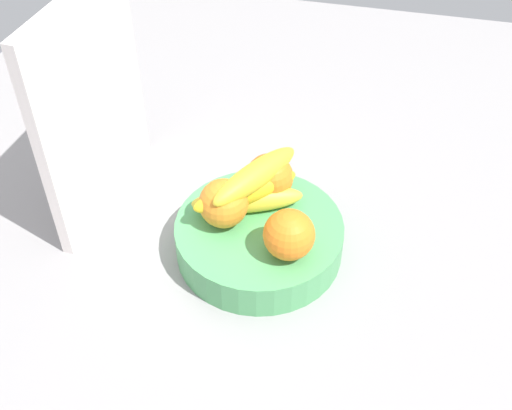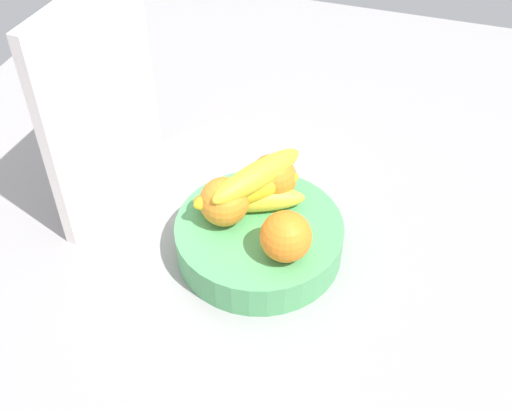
# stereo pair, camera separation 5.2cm
# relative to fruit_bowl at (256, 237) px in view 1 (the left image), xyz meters

# --- Properties ---
(ground_plane) EXTENTS (1.80, 1.40, 0.03)m
(ground_plane) POSITION_rel_fruit_bowl_xyz_m (-0.04, -0.00, -0.04)
(ground_plane) COLOR gray
(fruit_bowl) EXTENTS (0.25, 0.25, 0.06)m
(fruit_bowl) POSITION_rel_fruit_bowl_xyz_m (0.00, 0.00, 0.00)
(fruit_bowl) COLOR #4FA160
(fruit_bowl) RESTS_ON ground_plane
(orange_front_left) EXTENTS (0.07, 0.07, 0.07)m
(orange_front_left) POSITION_rel_fruit_bowl_xyz_m (-0.05, -0.06, 0.07)
(orange_front_left) COLOR orange
(orange_front_left) RESTS_ON fruit_bowl
(orange_front_right) EXTENTS (0.07, 0.07, 0.07)m
(orange_front_right) POSITION_rel_fruit_bowl_xyz_m (0.07, -0.01, 0.07)
(orange_front_right) COLOR orange
(orange_front_right) RESTS_ON fruit_bowl
(orange_center) EXTENTS (0.07, 0.07, 0.07)m
(orange_center) POSITION_rel_fruit_bowl_xyz_m (-0.00, 0.05, 0.07)
(orange_center) COLOR orange
(orange_center) RESTS_ON fruit_bowl
(banana_bunch) EXTENTS (0.17, 0.17, 0.08)m
(banana_bunch) POSITION_rel_fruit_bowl_xyz_m (0.03, 0.02, 0.07)
(banana_bunch) COLOR yellow
(banana_bunch) RESTS_ON fruit_bowl
(cutting_board) EXTENTS (0.28, 0.04, 0.36)m
(cutting_board) POSITION_rel_fruit_bowl_xyz_m (0.07, 0.27, 0.15)
(cutting_board) COLOR silver
(cutting_board) RESTS_ON ground_plane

